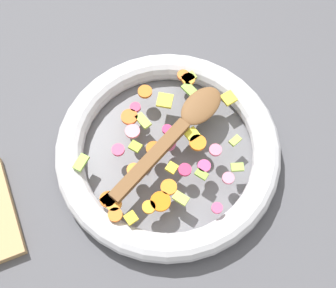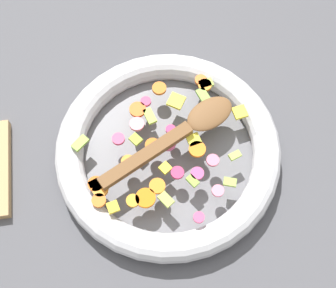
# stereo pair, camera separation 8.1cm
# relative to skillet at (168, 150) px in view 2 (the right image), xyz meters

# --- Properties ---
(ground_plane) EXTENTS (4.00, 4.00, 0.00)m
(ground_plane) POSITION_rel_skillet_xyz_m (0.00, 0.00, -0.02)
(ground_plane) COLOR #4C4C51
(skillet) EXTENTS (0.40, 0.40, 0.05)m
(skillet) POSITION_rel_skillet_xyz_m (0.00, 0.00, 0.00)
(skillet) COLOR slate
(skillet) RESTS_ON ground_plane
(chopped_vegetables) EXTENTS (0.32, 0.28, 0.01)m
(chopped_vegetables) POSITION_rel_skillet_xyz_m (0.01, 0.01, 0.03)
(chopped_vegetables) COLOR orange
(chopped_vegetables) RESTS_ON skillet
(wooden_spoon) EXTENTS (0.26, 0.16, 0.01)m
(wooden_spoon) POSITION_rel_skillet_xyz_m (-0.03, -0.01, 0.04)
(wooden_spoon) COLOR brown
(wooden_spoon) RESTS_ON chopped_vegetables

